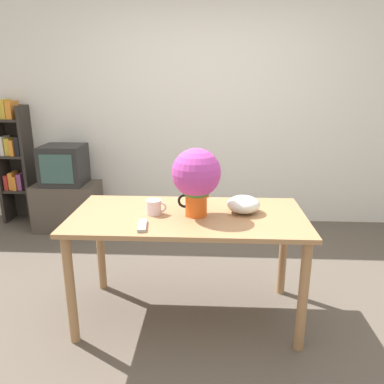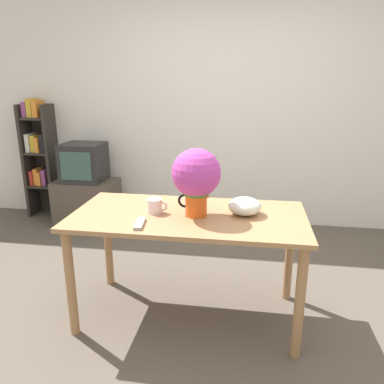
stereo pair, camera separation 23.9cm
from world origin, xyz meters
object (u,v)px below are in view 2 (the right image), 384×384
object	(u,v)px
flower_vase	(196,178)
tv_set	(84,162)
white_bowl	(245,206)
coffee_mug	(155,206)

from	to	relation	value
flower_vase	tv_set	world-z (taller)	flower_vase
white_bowl	tv_set	xyz separation A→B (m)	(-1.80, 1.51, -0.09)
coffee_mug	white_bowl	size ratio (longest dim) A/B	0.63
white_bowl	tv_set	bearing A→B (deg)	140.14
coffee_mug	flower_vase	bearing A→B (deg)	-1.84
flower_vase	coffee_mug	distance (m)	0.35
white_bowl	tv_set	world-z (taller)	tv_set
coffee_mug	tv_set	bearing A→B (deg)	127.81
flower_vase	white_bowl	xyz separation A→B (m)	(0.31, 0.07, -0.20)
flower_vase	coffee_mug	bearing A→B (deg)	178.16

